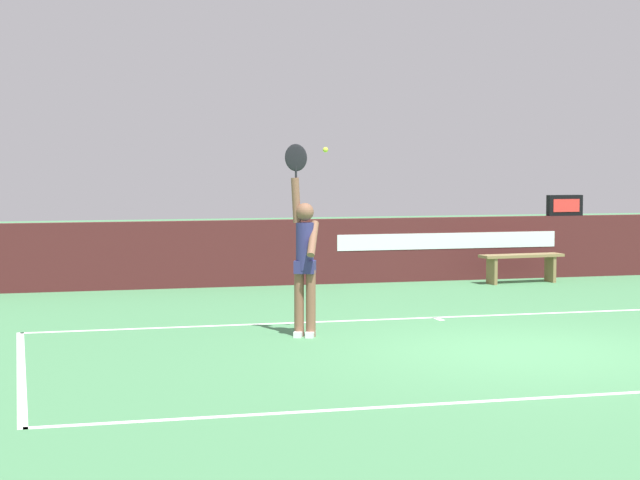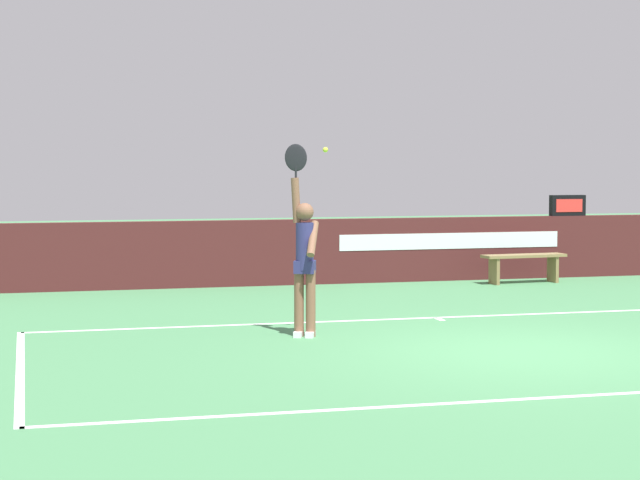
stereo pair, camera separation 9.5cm
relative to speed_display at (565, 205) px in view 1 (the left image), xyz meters
name	(u,v)px [view 1 (the left image)]	position (x,y,z in m)	size (l,w,h in m)	color
ground_plane	(523,351)	(-4.32, -7.50, -1.35)	(60.00, 60.00, 0.00)	#437F4F
court_lines	(514,347)	(-4.32, -7.26, -1.35)	(11.34, 5.43, 0.00)	white
back_wall	(344,251)	(-4.32, 0.00, -0.77)	(17.14, 0.19, 1.16)	#4A1C1D
speed_display	(565,205)	(0.00, 0.00, 0.00)	(0.68, 0.16, 0.39)	black
tennis_player	(304,257)	(-6.51, -5.81, -0.35)	(0.45, 0.45, 2.42)	brown
tennis_ball	(325,150)	(-6.23, -5.80, 0.99)	(0.07, 0.07, 0.07)	#C5E238
courtside_bench_near	(521,261)	(-1.24, -0.81, -0.96)	(1.58, 0.48, 0.52)	olive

